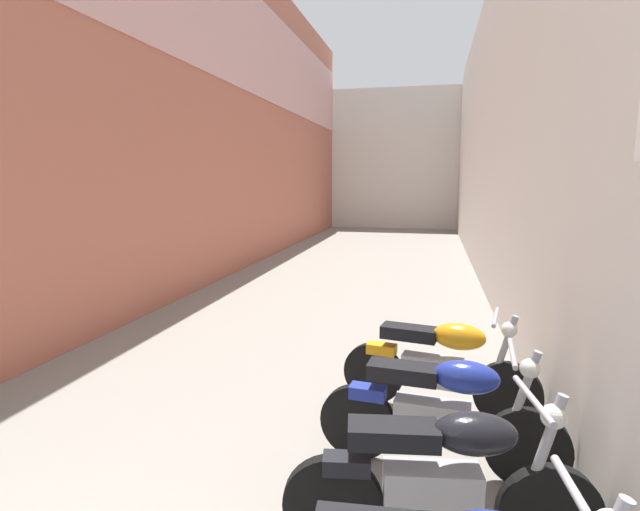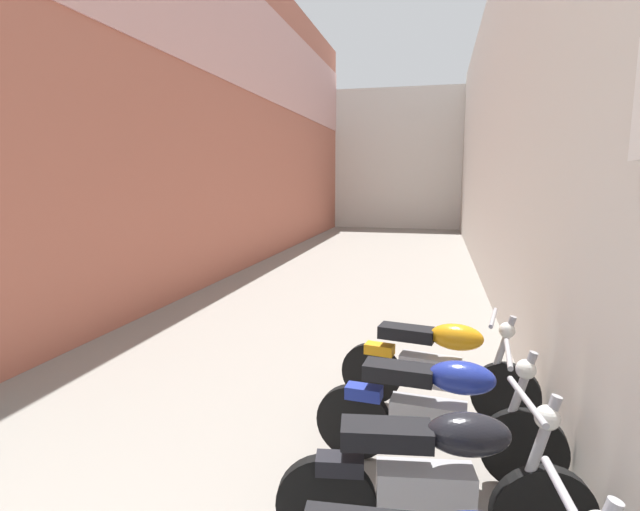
% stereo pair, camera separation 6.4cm
% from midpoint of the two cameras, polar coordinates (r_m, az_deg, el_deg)
% --- Properties ---
extents(ground_plane, '(38.47, 38.47, 0.00)m').
position_cam_midpoint_polar(ground_plane, '(9.06, 2.01, -5.05)').
color(ground_plane, gray).
extents(building_left, '(0.45, 22.47, 7.71)m').
position_cam_midpoint_polar(building_left, '(11.70, -10.89, 17.21)').
color(building_left, '#B76651').
rests_on(building_left, ground).
extents(building_right, '(0.45, 22.47, 6.49)m').
position_cam_midpoint_polar(building_right, '(10.72, 20.75, 14.04)').
color(building_right, beige).
rests_on(building_right, ground).
extents(building_far_end, '(8.56, 2.00, 6.13)m').
position_cam_midpoint_polar(building_far_end, '(22.92, 9.38, 11.11)').
color(building_far_end, silver).
rests_on(building_far_end, ground).
extents(motorcycle_third, '(1.84, 0.58, 1.04)m').
position_cam_midpoint_polar(motorcycle_third, '(3.15, 14.15, -24.17)').
color(motorcycle_third, black).
rests_on(motorcycle_third, ground).
extents(motorcycle_fourth, '(1.85, 0.58, 1.04)m').
position_cam_midpoint_polar(motorcycle_fourth, '(3.89, 14.07, -17.32)').
color(motorcycle_fourth, black).
rests_on(motorcycle_fourth, ground).
extents(motorcycle_fifth, '(1.84, 0.58, 1.04)m').
position_cam_midpoint_polar(motorcycle_fifth, '(4.76, 14.01, -12.28)').
color(motorcycle_fifth, black).
rests_on(motorcycle_fifth, ground).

